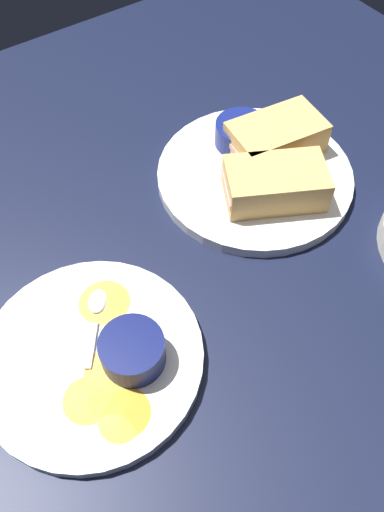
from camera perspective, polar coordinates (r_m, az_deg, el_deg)
ground_plane at (r=69.96cm, az=4.21°, el=2.51°), size 110.00×110.00×3.00cm
plate_sandwich_main at (r=74.15cm, az=6.92°, el=8.82°), size 27.41×27.41×1.60cm
sandwich_half_near at (r=68.95cm, az=9.30°, el=7.80°), size 15.04×12.75×4.80cm
sandwich_half_far at (r=75.41cm, az=9.25°, el=12.80°), size 14.06×9.23×4.80cm
ramekin_dark_sauce at (r=76.41cm, az=5.50°, el=13.43°), size 7.63×7.63×3.44cm
spoon_by_dark_ramekin at (r=74.29cm, az=8.20°, el=10.01°), size 2.22×9.86×0.80cm
plate_chips_companion at (r=59.00cm, az=-11.06°, el=-10.96°), size 24.81×24.81×1.60cm
ramekin_light_gravy at (r=55.56cm, az=-6.60°, el=-10.32°), size 7.01×7.01×3.73cm
spoon_by_gravy_ramekin at (r=60.21cm, az=-10.56°, el=-6.03°), size 7.03×8.84×0.80cm
plantain_chip_scatter at (r=56.81cm, az=-9.26°, el=-12.49°), size 13.69×19.87×0.60cm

